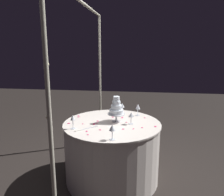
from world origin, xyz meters
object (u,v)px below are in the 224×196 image
object	(u,v)px
wine_glass_0	(138,107)
decorative_arch	(84,68)
tiered_cake	(116,109)
cake_knife	(85,129)
main_table	(112,151)
wine_glass_4	(73,119)
wine_glass_3	(131,115)
wine_glass_1	(122,106)
wine_glass_2	(112,128)

from	to	relation	value
wine_glass_0	decorative_arch	bearing A→B (deg)	118.72
tiered_cake	wine_glass_0	size ratio (longest dim) A/B	1.99
cake_knife	decorative_arch	bearing A→B (deg)	14.60
main_table	wine_glass_4	size ratio (longest dim) A/B	7.45
tiered_cake	wine_glass_3	world-z (taller)	tiered_cake
decorative_arch	wine_glass_1	bearing A→B (deg)	-48.21
wine_glass_2	cake_knife	xyz separation A→B (m)	(0.26, 0.35, -0.12)
tiered_cake	main_table	bearing A→B (deg)	139.29
wine_glass_0	cake_knife	xyz separation A→B (m)	(-0.62, 0.59, -0.12)
main_table	wine_glass_4	world-z (taller)	wine_glass_4
wine_glass_0	wine_glass_3	world-z (taller)	wine_glass_0
wine_glass_2	wine_glass_4	xyz separation A→B (m)	(0.25, 0.49, 0.00)
main_table	wine_glass_3	world-z (taller)	wine_glass_3
decorative_arch	cake_knife	size ratio (longest dim) A/B	9.64
wine_glass_0	wine_glass_3	xyz separation A→B (m)	(-0.37, 0.07, -0.01)
main_table	tiered_cake	bearing A→B (deg)	-40.71
tiered_cake	wine_glass_2	world-z (taller)	tiered_cake
cake_knife	wine_glass_2	bearing A→B (deg)	-126.02
main_table	wine_glass_1	xyz separation A→B (m)	(0.39, -0.09, 0.51)
decorative_arch	wine_glass_1	xyz separation A→B (m)	(0.39, -0.44, -0.55)
wine_glass_4	cake_knife	world-z (taller)	wine_glass_4
wine_glass_3	cake_knife	xyz separation A→B (m)	(-0.25, 0.52, -0.11)
tiered_cake	wine_glass_2	distance (m)	0.58
main_table	wine_glass_2	world-z (taller)	wine_glass_2
main_table	tiered_cake	world-z (taller)	tiered_cake
main_table	wine_glass_3	bearing A→B (deg)	-92.96
cake_knife	tiered_cake	bearing A→B (deg)	-45.84
wine_glass_2	wine_glass_3	bearing A→B (deg)	-18.21
wine_glass_4	cake_knife	bearing A→B (deg)	-89.02
wine_glass_2	wine_glass_3	xyz separation A→B (m)	(0.51, -0.17, -0.01)
wine_glass_1	wine_glass_4	xyz separation A→B (m)	(-0.66, 0.51, -0.00)
wine_glass_0	wine_glass_2	xyz separation A→B (m)	(-0.88, 0.24, 0.00)
main_table	wine_glass_1	size ratio (longest dim) A/B	7.42
decorative_arch	main_table	bearing A→B (deg)	-90.02
wine_glass_2	cake_knife	distance (m)	0.45
decorative_arch	wine_glass_1	world-z (taller)	decorative_arch
wine_glass_0	wine_glass_2	world-z (taller)	wine_glass_0
wine_glass_0	cake_knife	bearing A→B (deg)	136.50
decorative_arch	wine_glass_2	distance (m)	0.87
wine_glass_4	wine_glass_1	bearing A→B (deg)	-37.93
decorative_arch	wine_glass_4	world-z (taller)	decorative_arch
tiered_cake	wine_glass_1	bearing A→B (deg)	-7.38
cake_knife	main_table	bearing A→B (deg)	-46.81
wine_glass_3	wine_glass_1	bearing A→B (deg)	20.07
main_table	wine_glass_3	size ratio (longest dim) A/B	8.19
wine_glass_0	wine_glass_4	size ratio (longest dim) A/B	1.01
wine_glass_3	wine_glass_4	xyz separation A→B (m)	(-0.25, 0.66, 0.01)
wine_glass_1	wine_glass_0	bearing A→B (deg)	-97.75
wine_glass_2	cake_knife	size ratio (longest dim) A/B	0.71
wine_glass_4	wine_glass_0	bearing A→B (deg)	-49.50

